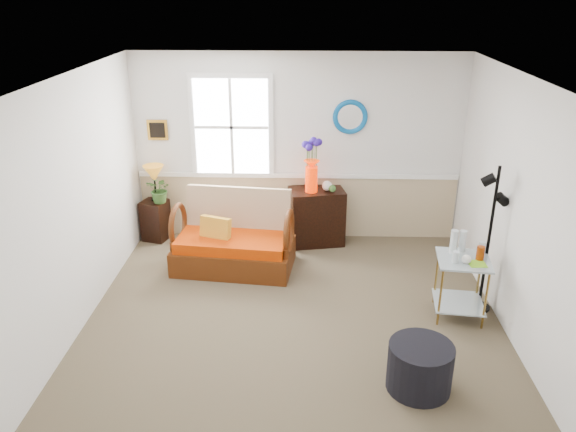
{
  "coord_description": "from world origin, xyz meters",
  "views": [
    {
      "loc": [
        0.12,
        -4.98,
        3.42
      ],
      "look_at": [
        -0.06,
        0.48,
        1.13
      ],
      "focal_mm": 35.0,
      "sensor_mm": 36.0,
      "label": 1
    }
  ],
  "objects_px": {
    "floor_lamp": "(489,241)",
    "ottoman": "(420,367)",
    "loveseat": "(233,233)",
    "lamp_stand": "(156,220)",
    "cabinet": "(316,216)",
    "side_table": "(460,287)"
  },
  "relations": [
    {
      "from": "loveseat",
      "to": "floor_lamp",
      "type": "distance_m",
      "value": 3.05
    },
    {
      "from": "cabinet",
      "to": "ottoman",
      "type": "relative_size",
      "value": 1.35
    },
    {
      "from": "loveseat",
      "to": "ottoman",
      "type": "bearing_deg",
      "value": -42.91
    },
    {
      "from": "side_table",
      "to": "floor_lamp",
      "type": "relative_size",
      "value": 0.41
    },
    {
      "from": "lamp_stand",
      "to": "floor_lamp",
      "type": "relative_size",
      "value": 0.34
    },
    {
      "from": "loveseat",
      "to": "side_table",
      "type": "distance_m",
      "value": 2.81
    },
    {
      "from": "loveseat",
      "to": "floor_lamp",
      "type": "xyz_separation_m",
      "value": [
        2.89,
        -0.89,
        0.36
      ]
    },
    {
      "from": "floor_lamp",
      "to": "ottoman",
      "type": "bearing_deg",
      "value": -110.17
    },
    {
      "from": "lamp_stand",
      "to": "cabinet",
      "type": "distance_m",
      "value": 2.29
    },
    {
      "from": "cabinet",
      "to": "ottoman",
      "type": "height_order",
      "value": "cabinet"
    },
    {
      "from": "lamp_stand",
      "to": "cabinet",
      "type": "relative_size",
      "value": 0.73
    },
    {
      "from": "floor_lamp",
      "to": "ottoman",
      "type": "distance_m",
      "value": 1.78
    },
    {
      "from": "cabinet",
      "to": "floor_lamp",
      "type": "distance_m",
      "value": 2.53
    },
    {
      "from": "loveseat",
      "to": "lamp_stand",
      "type": "distance_m",
      "value": 1.49
    },
    {
      "from": "side_table",
      "to": "ottoman",
      "type": "height_order",
      "value": "side_table"
    },
    {
      "from": "side_table",
      "to": "loveseat",
      "type": "bearing_deg",
      "value": 158.15
    },
    {
      "from": "lamp_stand",
      "to": "cabinet",
      "type": "bearing_deg",
      "value": -1.04
    },
    {
      "from": "loveseat",
      "to": "floor_lamp",
      "type": "height_order",
      "value": "floor_lamp"
    },
    {
      "from": "side_table",
      "to": "ottoman",
      "type": "relative_size",
      "value": 1.19
    },
    {
      "from": "side_table",
      "to": "ottoman",
      "type": "bearing_deg",
      "value": -117.77
    },
    {
      "from": "loveseat",
      "to": "ottoman",
      "type": "xyz_separation_m",
      "value": [
        1.96,
        -2.28,
        -0.26
      ]
    },
    {
      "from": "loveseat",
      "to": "side_table",
      "type": "relative_size",
      "value": 2.15
    }
  ]
}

